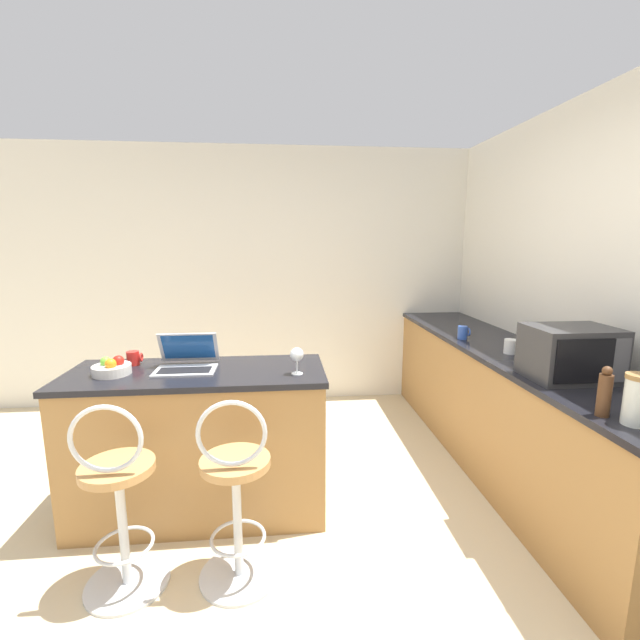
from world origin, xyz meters
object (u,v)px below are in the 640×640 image
object	(u,v)px
bar_stool_near	(119,504)
mug_blue	(463,332)
bar_stool_far	(236,497)
storage_jar	(637,400)
laptop	(187,360)
pepper_mill	(605,393)
mug_white	(511,346)
microwave	(571,353)
mug_red	(134,358)
fruit_bowl	(112,368)
wine_glass_short	(297,355)

from	to	relation	value
bar_stool_near	mug_blue	bearing A→B (deg)	29.42
bar_stool_far	storage_jar	xyz separation A→B (m)	(1.70, -0.36, 0.57)
laptop	pepper_mill	distance (m)	2.17
laptop	mug_white	bearing A→B (deg)	3.83
microwave	storage_jar	xyz separation A→B (m)	(-0.13, -0.60, -0.04)
bar_stool_near	laptop	size ratio (longest dim) A/B	2.78
pepper_mill	mug_white	distance (m)	1.07
bar_stool_far	mug_red	size ratio (longest dim) A/B	10.49
mug_red	fruit_bowl	bearing A→B (deg)	-107.81
pepper_mill	storage_jar	bearing A→B (deg)	-56.41
bar_stool_far	storage_jar	world-z (taller)	storage_jar
mug_blue	bar_stool_near	bearing A→B (deg)	-150.58
bar_stool_near	pepper_mill	xyz separation A→B (m)	(2.18, -0.26, 0.57)
bar_stool_far	mug_blue	xyz separation A→B (m)	(1.66, 1.24, 0.52)
bar_stool_near	wine_glass_short	distance (m)	1.14
mug_red	mug_white	distance (m)	2.48
microwave	fruit_bowl	world-z (taller)	microwave
storage_jar	pepper_mill	bearing A→B (deg)	123.59
bar_stool_near	mug_blue	world-z (taller)	mug_blue
mug_red	laptop	bearing A→B (deg)	-17.75
mug_red	storage_jar	size ratio (longest dim) A/B	0.43
microwave	mug_blue	size ratio (longest dim) A/B	4.36
mug_white	bar_stool_near	bearing A→B (deg)	-161.44
wine_glass_short	mug_white	world-z (taller)	wine_glass_short
bar_stool_far	pepper_mill	size ratio (longest dim) A/B	4.31
fruit_bowl	mug_red	xyz separation A→B (m)	(0.06, 0.19, 0.01)
bar_stool_far	pepper_mill	distance (m)	1.75
laptop	mug_red	size ratio (longest dim) A/B	3.77
mug_blue	storage_jar	distance (m)	1.61
mug_blue	storage_jar	bearing A→B (deg)	-88.61
bar_stool_near	mug_red	world-z (taller)	mug_red
wine_glass_short	mug_red	world-z (taller)	wine_glass_short
microwave	wine_glass_short	distance (m)	1.53
laptop	mug_white	world-z (taller)	laptop
bar_stool_near	laptop	world-z (taller)	laptop
laptop	mug_blue	xyz separation A→B (m)	(2.00, 0.60, -0.00)
storage_jar	mug_white	size ratio (longest dim) A/B	2.16
fruit_bowl	mug_white	size ratio (longest dim) A/B	2.09
microwave	storage_jar	world-z (taller)	microwave
bar_stool_far	laptop	distance (m)	0.89
fruit_bowl	mug_white	xyz separation A→B (m)	(2.54, 0.22, 0.01)
mug_blue	mug_white	bearing A→B (deg)	-73.00
pepper_mill	storage_jar	world-z (taller)	pepper_mill
microwave	mug_blue	distance (m)	1.02
fruit_bowl	storage_jar	world-z (taller)	storage_jar
bar_stool_far	mug_white	xyz separation A→B (m)	(1.80, 0.79, 0.51)
bar_stool_near	bar_stool_far	xyz separation A→B (m)	(0.55, 0.00, 0.00)
bar_stool_near	storage_jar	bearing A→B (deg)	-9.17
laptop	fruit_bowl	distance (m)	0.42
microwave	fruit_bowl	size ratio (longest dim) A/B	2.13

